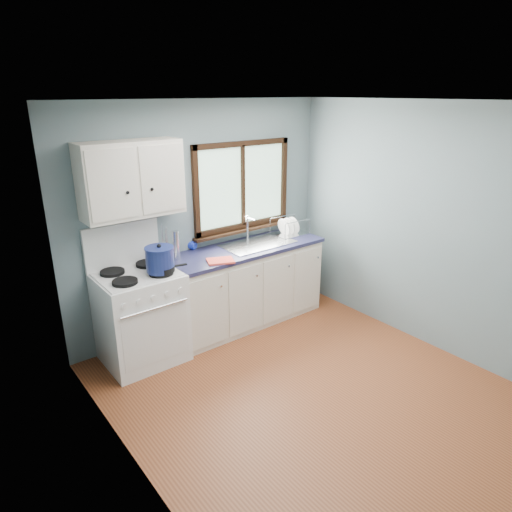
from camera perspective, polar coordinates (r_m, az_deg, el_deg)
floor at (r=4.34m, az=7.09°, el=-16.73°), size 3.20×3.60×0.02m
ceiling at (r=3.49m, az=8.93°, el=18.72°), size 3.20×3.60×0.02m
wall_back at (r=5.09m, az=-6.77°, el=4.76°), size 3.20×0.02×2.50m
wall_left at (r=2.89m, az=-15.32°, el=-7.98°), size 0.02×3.60×2.50m
wall_right at (r=4.96m, az=21.10°, el=3.15°), size 0.02×3.60×2.50m
gas_range at (r=4.67m, az=-14.24°, el=-7.11°), size 0.76×0.69×1.36m
base_cabinets at (r=5.31m, az=-1.33°, el=-4.09°), size 1.85×0.60×0.88m
countertop at (r=5.13m, az=-1.36°, el=0.91°), size 1.89×0.64×0.04m
sink at (r=5.24m, az=0.22°, el=0.89°), size 0.84×0.46×0.44m
window at (r=5.29m, az=-1.67°, el=7.99°), size 1.36×0.10×1.03m
upper_cabinets at (r=4.43m, az=-15.31°, el=9.24°), size 0.95×0.35×0.70m
skillet at (r=4.42m, az=-11.71°, el=-1.54°), size 0.40×0.30×0.05m
stockpot at (r=4.39m, az=-11.92°, el=-0.36°), size 0.36×0.36×0.27m
utensil_crock at (r=4.74m, az=-11.16°, el=0.26°), size 0.15×0.15×0.42m
thermos at (r=4.76m, az=-9.97°, el=1.31°), size 0.08×0.08×0.31m
soap_bottle at (r=5.03m, az=-7.67°, el=2.06°), size 0.12×0.12×0.24m
dish_towel at (r=4.69m, az=-4.47°, el=-0.60°), size 0.32×0.28×0.02m
dish_rack at (r=5.58m, az=4.18°, el=3.27°), size 0.42×0.32×0.21m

